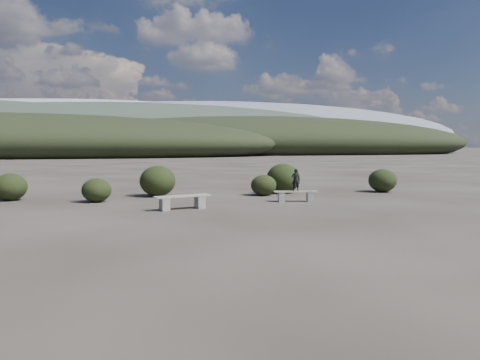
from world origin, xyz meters
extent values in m
plane|color=#28231F|center=(0.00, 0.00, 0.00)|extent=(1200.00, 1200.00, 0.00)
cube|color=slate|center=(-2.25, 4.78, 0.22)|extent=(0.37, 0.45, 0.44)
cube|color=slate|center=(-0.98, 5.14, 0.22)|extent=(0.37, 0.45, 0.44)
cube|color=gray|center=(-1.62, 4.96, 0.47)|extent=(2.02, 0.94, 0.06)
cube|color=slate|center=(2.44, 6.24, 0.19)|extent=(0.30, 0.37, 0.38)
cube|color=slate|center=(3.57, 6.03, 0.19)|extent=(0.30, 0.37, 0.38)
cube|color=gray|center=(3.01, 6.14, 0.41)|extent=(1.75, 0.66, 0.05)
imported|color=black|center=(3.00, 6.14, 0.87)|extent=(0.38, 0.32, 0.88)
ellipsoid|color=black|center=(-4.64, 7.94, 0.47)|extent=(1.14, 1.14, 0.94)
ellipsoid|color=black|center=(-2.15, 9.53, 0.67)|extent=(1.56, 1.56, 1.34)
ellipsoid|color=black|center=(2.46, 8.72, 0.46)|extent=(1.15, 1.15, 0.92)
ellipsoid|color=black|center=(3.66, 9.49, 0.69)|extent=(1.58, 1.58, 1.38)
ellipsoid|color=black|center=(8.45, 8.84, 0.55)|extent=(1.33, 1.33, 1.11)
ellipsoid|color=black|center=(-8.05, 9.34, 0.55)|extent=(1.31, 1.31, 1.11)
ellipsoid|color=black|center=(-25.00, 90.00, 2.70)|extent=(110.00, 40.00, 12.00)
ellipsoid|color=black|center=(35.00, 110.00, 3.15)|extent=(120.00, 44.00, 14.00)
ellipsoid|color=#2F3A2F|center=(0.00, 160.00, 5.40)|extent=(190.00, 64.00, 24.00)
ellipsoid|color=slate|center=(70.00, 300.00, 9.90)|extent=(340.00, 110.00, 44.00)
ellipsoid|color=#949EA7|center=(-30.00, 400.00, 12.60)|extent=(460.00, 140.00, 56.00)
camera|label=1|loc=(-3.57, -11.16, 2.20)|focal=35.00mm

